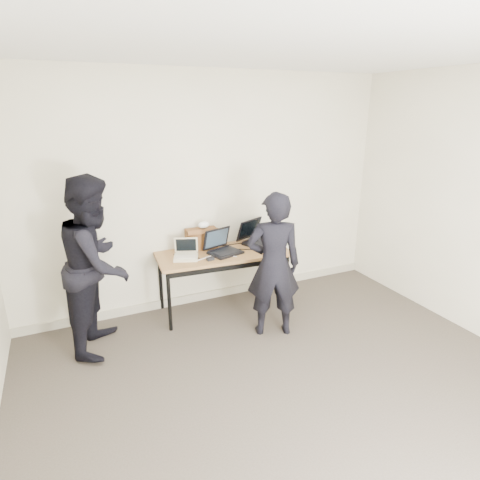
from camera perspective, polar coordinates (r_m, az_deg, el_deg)
room at (r=2.78m, az=11.86°, el=-2.02°), size 4.60×4.60×2.80m
desk at (r=4.60m, az=-2.38°, el=-2.46°), size 1.54×0.75×0.72m
laptop_beige at (r=4.44m, az=-7.70°, el=-2.02°), size 0.33×0.32×0.21m
laptop_center at (r=4.56m, az=-2.55°, el=-1.05°), size 0.43×0.42×0.27m
laptop_right at (r=4.89m, az=2.31°, el=0.35°), size 0.49×0.49×0.28m
leather_satchel at (r=4.68m, az=-5.49°, el=0.26°), size 0.37×0.19×0.25m
tissue at (r=4.65m, az=-5.22°, el=2.16°), size 0.14×0.12×0.08m
equipment_box at (r=4.97m, az=3.52°, el=0.69°), size 0.26×0.22×0.13m
power_brick at (r=4.35m, az=-4.23°, el=-2.70°), size 0.08×0.06×0.03m
cables at (r=4.59m, az=-1.84°, el=-1.66°), size 1.15×0.41×0.01m
person_typist at (r=4.10m, az=4.78°, el=-3.61°), size 0.65×0.53×1.53m
person_observer at (r=4.09m, az=-19.71°, el=-3.26°), size 0.92×1.02×1.73m
baseboard at (r=5.12m, az=-3.96°, el=-7.68°), size 4.50×0.03×0.10m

